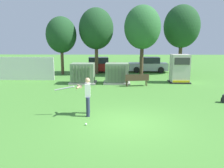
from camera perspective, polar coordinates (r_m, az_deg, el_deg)
ground_plane at (r=9.60m, az=3.85°, el=-9.83°), size 96.00×96.00×0.00m
fence_panel at (r=21.12m, az=-20.63°, el=3.62°), size 4.80×0.12×2.00m
transformer_west at (r=18.37m, az=-7.30°, el=2.59°), size 2.10×1.70×1.62m
transformer_mid_west at (r=18.28m, az=1.22°, el=2.64°), size 2.10×1.70×1.62m
generator_enclosure at (r=19.30m, az=16.59°, el=3.66°), size 1.60×1.40×2.30m
park_bench at (r=17.21m, az=6.26°, el=1.21°), size 1.84×0.69×0.92m
batter at (r=10.43m, az=-6.41°, el=-2.59°), size 1.61×0.72×1.74m
sports_ball at (r=9.43m, az=-6.55°, el=-9.97°), size 0.09×0.09×0.09m
backpack at (r=14.08m, az=26.28°, el=-3.33°), size 0.37×0.38×0.44m
tree_left at (r=23.68m, az=-12.60°, el=11.91°), size 3.01×3.01×5.76m
tree_center_left at (r=23.57m, az=-3.99°, el=13.60°), size 3.47×3.47×6.63m
tree_center_right at (r=22.94m, az=7.63°, el=13.86°), size 3.55×3.55×6.78m
tree_right at (r=25.16m, az=17.07°, el=13.57°), size 3.67×3.67×7.01m
parked_car_leftmost at (r=24.98m, az=-3.68°, el=4.72°), size 4.36×2.27×1.62m
parked_car_left_of_center at (r=25.43m, az=9.06°, el=4.72°), size 4.22×1.95×1.62m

